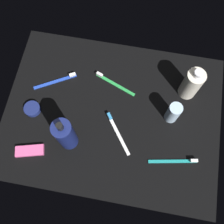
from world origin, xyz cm
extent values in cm
cube|color=black|center=(0.00, 0.00, -0.60)|extent=(84.00, 64.00, 1.20)
cylinder|color=navy|center=(-13.91, -13.19, 9.09)|extent=(6.75, 6.75, 18.18)
cylinder|color=black|center=(-13.91, -13.19, 19.58)|extent=(2.20, 2.20, 2.80)
cylinder|color=silver|center=(27.73, 14.93, 7.21)|extent=(6.87, 6.87, 14.41)
cylinder|color=silver|center=(27.73, 14.93, 15.51)|extent=(3.20, 3.20, 2.20)
cylinder|color=silver|center=(22.52, 3.01, 5.26)|extent=(4.86, 4.86, 10.52)
cube|color=green|center=(-0.99, 12.83, 0.45)|extent=(17.20, 7.67, 0.90)
cube|color=white|center=(-7.98, 15.56, 1.50)|extent=(2.82, 1.97, 1.20)
cube|color=white|center=(3.71, -7.33, 0.45)|extent=(11.63, 15.21, 0.90)
cube|color=#338CCC|center=(-0.73, -1.29, 1.50)|extent=(2.43, 2.75, 1.20)
cube|color=teal|center=(25.24, -13.93, 0.45)|extent=(17.90, 4.58, 0.90)
cube|color=white|center=(32.60, -12.51, 1.50)|extent=(2.76, 1.57, 1.20)
cube|color=blue|center=(-25.32, 9.70, 0.45)|extent=(16.22, 9.97, 0.90)
cube|color=white|center=(-18.81, 13.42, 1.50)|extent=(2.80, 2.24, 1.20)
cube|color=#E55999|center=(-27.39, -19.69, 0.75)|extent=(11.08, 6.57, 1.50)
cylinder|color=navy|center=(-30.94, -3.69, 1.07)|extent=(6.26, 6.26, 2.13)
camera|label=1|loc=(5.83, -31.80, 96.44)|focal=41.74mm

